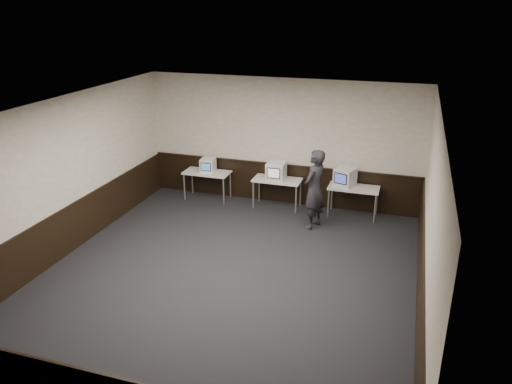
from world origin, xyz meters
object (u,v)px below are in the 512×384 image
desk_right (354,190)px  emac_right (345,177)px  emac_left (208,165)px  emac_center (276,171)px  person (314,189)px  desk_center (277,182)px  desk_left (207,174)px

desk_right → emac_right: (-0.23, 0.04, 0.29)m
emac_left → emac_center: (1.85, -0.05, 0.04)m
emac_left → person: bearing=-22.5°
desk_center → emac_center: 0.30m
emac_left → emac_center: 1.85m
desk_right → person: bearing=-131.3°
emac_left → desk_center: bearing=-5.7°
desk_left → emac_center: size_ratio=2.47×
emac_center → person: bearing=-36.8°
emac_left → emac_center: emac_center is taller
emac_right → person: person is taller
desk_right → emac_right: 0.37m
emac_center → emac_right: emac_center is taller
desk_left → emac_left: 0.25m
emac_left → desk_right: bearing=-5.7°
emac_right → emac_left: bearing=-160.1°
emac_left → emac_right: size_ratio=0.72×
emac_right → desk_right: bearing=8.6°
desk_left → desk_center: (1.90, 0.00, 0.00)m
desk_right → emac_left: emac_left is taller
desk_left → emac_right: 3.58m
desk_center → emac_left: size_ratio=2.88×
desk_left → person: (3.01, -0.90, 0.25)m
desk_left → emac_center: 1.90m
person → emac_right: bearing=167.9°
desk_center → desk_left: bearing=180.0°
desk_center → emac_center: size_ratio=2.47×
desk_left → emac_left: emac_left is taller
person → desk_left: bearing=-88.2°
emac_left → emac_right: bearing=-4.9°
emac_left → person: (2.98, -0.90, 0.00)m
desk_center → person: size_ratio=0.65×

